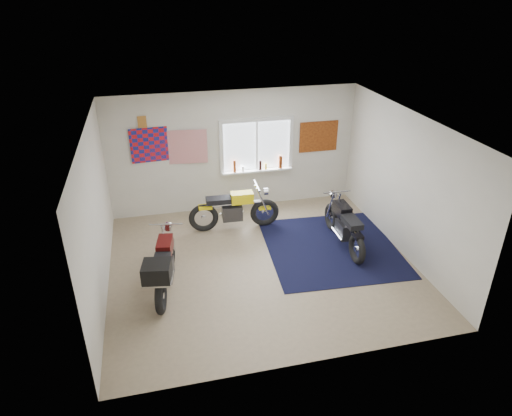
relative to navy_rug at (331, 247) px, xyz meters
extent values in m
plane|color=#9E896B|center=(-1.49, -0.25, -0.01)|extent=(5.50, 5.50, 0.00)
plane|color=white|center=(-1.49, -0.25, 2.69)|extent=(5.50, 5.50, 0.00)
plane|color=silver|center=(-1.49, 2.25, 1.34)|extent=(5.50, 0.00, 5.50)
plane|color=silver|center=(-1.49, -2.75, 1.34)|extent=(5.50, 0.00, 5.50)
plane|color=silver|center=(-4.24, -0.25, 1.34)|extent=(0.00, 5.00, 5.00)
plane|color=silver|center=(1.26, -0.25, 1.34)|extent=(0.00, 5.00, 5.00)
cube|color=black|center=(0.00, 0.00, 0.00)|extent=(2.66, 2.76, 0.01)
cube|color=white|center=(-0.99, 2.23, 1.44)|extent=(1.50, 0.02, 1.10)
cube|color=white|center=(-0.99, 2.22, 2.03)|extent=(1.66, 0.06, 0.08)
cube|color=white|center=(-0.99, 2.22, 0.85)|extent=(1.66, 0.06, 0.08)
cube|color=white|center=(-1.78, 2.22, 1.44)|extent=(0.08, 0.06, 1.10)
cube|color=white|center=(-0.20, 2.22, 1.44)|extent=(0.08, 0.06, 1.10)
cube|color=white|center=(-0.99, 2.22, 1.44)|extent=(0.04, 0.06, 1.10)
cube|color=white|center=(-0.99, 2.16, 0.87)|extent=(1.60, 0.16, 0.04)
cylinder|color=maroon|center=(-1.51, 2.15, 1.03)|extent=(0.07, 0.07, 0.28)
cylinder|color=white|center=(-1.32, 2.15, 0.95)|extent=(0.06, 0.06, 0.12)
cylinder|color=black|center=(-0.92, 2.15, 1.00)|extent=(0.06, 0.06, 0.22)
cylinder|color=yellow|center=(-0.79, 2.15, 0.96)|extent=(0.05, 0.05, 0.14)
cylinder|color=maroon|center=(-0.45, 2.15, 1.04)|extent=(0.09, 0.09, 0.30)
plane|color=red|center=(-3.19, 2.23, 1.64)|extent=(1.00, 0.07, 1.00)
plane|color=red|center=(-2.54, 2.21, 1.54)|extent=(0.90, 0.09, 0.90)
cube|color=#B47533|center=(-3.39, 2.23, 2.14)|extent=(0.18, 0.02, 0.24)
cube|color=#A54C14|center=(0.46, 2.23, 1.54)|extent=(0.90, 0.03, 0.70)
torus|color=black|center=(-1.06, 1.20, 0.30)|extent=(0.63, 0.15, 0.62)
torus|color=black|center=(-2.35, 1.26, 0.30)|extent=(0.63, 0.15, 0.62)
cylinder|color=silver|center=(-1.06, 1.20, 0.30)|extent=(0.11, 0.10, 0.10)
cylinder|color=silver|center=(-2.35, 1.26, 0.30)|extent=(0.11, 0.10, 0.10)
cylinder|color=silver|center=(-1.71, 1.23, 0.57)|extent=(1.17, 0.14, 0.08)
cube|color=#29292B|center=(-1.75, 1.23, 0.36)|extent=(0.43, 0.28, 0.31)
cylinder|color=silver|center=(-1.75, 1.38, 0.27)|extent=(0.51, 0.09, 0.06)
cube|color=yellow|center=(-1.54, 1.22, 0.70)|extent=(0.47, 0.26, 0.22)
cube|color=black|center=(-2.03, 1.25, 0.68)|extent=(0.52, 0.28, 0.11)
cube|color=yellow|center=(-2.31, 1.26, 0.55)|extent=(0.28, 0.16, 0.07)
cube|color=yellow|center=(-1.06, 1.20, 0.41)|extent=(0.26, 0.14, 0.05)
cylinder|color=silver|center=(-1.23, 1.21, 0.94)|extent=(0.06, 0.58, 0.03)
cylinder|color=silver|center=(-1.04, 1.20, 0.79)|extent=(0.10, 0.15, 0.15)
torus|color=black|center=(0.27, 0.72, 0.28)|extent=(0.13, 0.58, 0.58)
torus|color=black|center=(0.25, -0.58, 0.28)|extent=(0.13, 0.58, 0.58)
cylinder|color=silver|center=(0.27, 0.72, 0.28)|extent=(0.09, 0.10, 0.10)
cylinder|color=silver|center=(0.25, -0.58, 0.28)|extent=(0.09, 0.10, 0.10)
cylinder|color=silver|center=(0.26, 0.07, 0.57)|extent=(0.10, 1.17, 0.08)
cube|color=#29292B|center=(0.26, 0.02, 0.36)|extent=(0.26, 0.42, 0.31)
cylinder|color=silver|center=(0.11, 0.02, 0.27)|extent=(0.07, 0.51, 0.06)
cube|color=black|center=(0.26, 0.24, 0.70)|extent=(0.25, 0.47, 0.22)
cube|color=black|center=(0.26, -0.26, 0.68)|extent=(0.27, 0.51, 0.11)
cube|color=black|center=(0.25, -0.53, 0.55)|extent=(0.15, 0.28, 0.07)
cube|color=black|center=(0.27, 0.72, 0.39)|extent=(0.13, 0.26, 0.05)
cylinder|color=silver|center=(0.27, 0.55, 0.94)|extent=(0.57, 0.04, 0.03)
cylinder|color=silver|center=(0.27, 0.73, 0.79)|extent=(0.15, 0.09, 0.15)
torus|color=black|center=(-3.12, 0.13, 0.29)|extent=(0.23, 0.62, 0.61)
torus|color=black|center=(-3.36, -1.16, 0.29)|extent=(0.23, 0.62, 0.61)
cylinder|color=silver|center=(-3.12, 0.13, 0.29)|extent=(0.11, 0.12, 0.10)
cylinder|color=silver|center=(-3.36, -1.16, 0.29)|extent=(0.11, 0.12, 0.10)
cylinder|color=silver|center=(-3.24, -0.51, 0.57)|extent=(0.29, 1.18, 0.08)
cube|color=#29292B|center=(-3.25, -0.56, 0.37)|extent=(0.33, 0.46, 0.32)
cylinder|color=silver|center=(-3.39, -0.53, 0.27)|extent=(0.16, 0.52, 0.07)
cube|color=#410B0A|center=(-3.21, -0.35, 0.71)|extent=(0.32, 0.50, 0.22)
cube|color=black|center=(-3.30, -0.84, 0.69)|extent=(0.35, 0.55, 0.11)
cube|color=#410B0A|center=(-3.35, -1.11, 0.56)|extent=(0.20, 0.30, 0.07)
cube|color=#410B0A|center=(-3.12, 0.13, 0.41)|extent=(0.18, 0.28, 0.05)
cylinder|color=silver|center=(-3.15, -0.04, 0.95)|extent=(0.58, 0.14, 0.03)
cylinder|color=silver|center=(-3.12, 0.15, 0.80)|extent=(0.16, 0.12, 0.15)
cube|color=black|center=(-3.37, -1.25, 0.82)|extent=(0.48, 0.46, 0.28)
camera|label=1|loc=(-3.24, -7.13, 4.78)|focal=32.00mm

